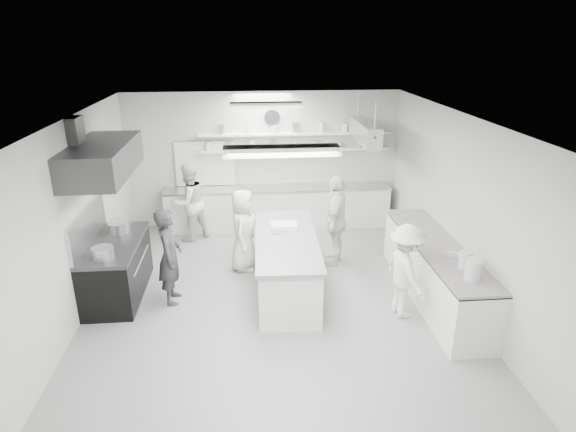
{
  "coord_description": "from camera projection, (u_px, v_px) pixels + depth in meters",
  "views": [
    {
      "loc": [
        -0.41,
        -7.02,
        4.16
      ],
      "look_at": [
        0.29,
        0.6,
        1.24
      ],
      "focal_mm": 30.03,
      "sensor_mm": 36.0,
      "label": 1
    }
  ],
  "objects": [
    {
      "name": "cook_back",
      "position": [
        189.0,
        202.0,
        10.09
      ],
      "size": [
        1.03,
        1.01,
        1.67
      ],
      "primitive_type": "imported",
      "rotation": [
        0.0,
        0.0,
        -2.45
      ],
      "color": "silver",
      "rests_on": "floor"
    },
    {
      "name": "exhaust_hood",
      "position": [
        102.0,
        159.0,
        7.37
      ],
      "size": [
        0.85,
        2.0,
        0.5
      ],
      "primitive_type": "cube",
      "color": "#39393B",
      "rests_on": "wall_left"
    },
    {
      "name": "cook_right",
      "position": [
        406.0,
        271.0,
        7.35
      ],
      "size": [
        0.74,
        1.07,
        1.51
      ],
      "primitive_type": "imported",
      "rotation": [
        0.0,
        0.0,
        1.77
      ],
      "color": "silver",
      "rests_on": "floor"
    },
    {
      "name": "stove",
      "position": [
        117.0,
        270.0,
        8.05
      ],
      "size": [
        0.8,
        1.8,
        0.9
      ],
      "primitive_type": "cube",
      "color": "black",
      "rests_on": "floor"
    },
    {
      "name": "wall_back",
      "position": [
        263.0,
        160.0,
        10.78
      ],
      "size": [
        6.0,
        0.04,
        3.0
      ],
      "primitive_type": "cube",
      "color": "beige",
      "rests_on": "floor"
    },
    {
      "name": "cook_island_left",
      "position": [
        243.0,
        230.0,
        8.83
      ],
      "size": [
        0.64,
        0.84,
        1.55
      ],
      "primitive_type": "imported",
      "rotation": [
        0.0,
        0.0,
        1.37
      ],
      "color": "silver",
      "rests_on": "floor"
    },
    {
      "name": "light_fixture_front",
      "position": [
        282.0,
        151.0,
        5.33
      ],
      "size": [
        1.3,
        0.25,
        0.1
      ],
      "primitive_type": "cube",
      "color": "white",
      "rests_on": "ceiling"
    },
    {
      "name": "shelf_upper",
      "position": [
        295.0,
        134.0,
        10.5
      ],
      "size": [
        4.2,
        0.26,
        0.04
      ],
      "primitive_type": "cube",
      "color": "white",
      "rests_on": "wall_back"
    },
    {
      "name": "wall_front",
      "position": [
        297.0,
        354.0,
        4.26
      ],
      "size": [
        6.0,
        0.04,
        3.0
      ],
      "primitive_type": "cube",
      "color": "beige",
      "rests_on": "floor"
    },
    {
      "name": "shelf_lower",
      "position": [
        295.0,
        149.0,
        10.62
      ],
      "size": [
        4.2,
        0.26,
        0.04
      ],
      "primitive_type": "cube",
      "color": "white",
      "rests_on": "wall_back"
    },
    {
      "name": "cook_island_right",
      "position": [
        336.0,
        220.0,
        9.03
      ],
      "size": [
        0.77,
        1.1,
        1.74
      ],
      "primitive_type": "imported",
      "rotation": [
        0.0,
        0.0,
        -1.95
      ],
      "color": "silver",
      "rests_on": "floor"
    },
    {
      "name": "bowl_island_b",
      "position": [
        291.0,
        236.0,
        8.09
      ],
      "size": [
        0.18,
        0.18,
        0.05
      ],
      "primitive_type": "imported",
      "rotation": [
        0.0,
        0.0,
        -0.05
      ],
      "color": "white",
      "rests_on": "prep_island"
    },
    {
      "name": "bowl_right",
      "position": [
        452.0,
        256.0,
        7.37
      ],
      "size": [
        0.3,
        0.3,
        0.06
      ],
      "primitive_type": "imported",
      "rotation": [
        0.0,
        0.0,
        -0.41
      ],
      "color": "white",
      "rests_on": "right_counter"
    },
    {
      "name": "ceiling",
      "position": [
        272.0,
        118.0,
        6.98
      ],
      "size": [
        6.0,
        7.0,
        0.02
      ],
      "primitive_type": "cube",
      "color": "white",
      "rests_on": "wall_back"
    },
    {
      "name": "wall_right",
      "position": [
        458.0,
        209.0,
        7.77
      ],
      "size": [
        0.04,
        7.0,
        3.0
      ],
      "primitive_type": "cube",
      "color": "beige",
      "rests_on": "floor"
    },
    {
      "name": "wall_clock",
      "position": [
        272.0,
        117.0,
        10.42
      ],
      "size": [
        0.32,
        0.05,
        0.32
      ],
      "primitive_type": "cylinder",
      "rotation": [
        1.57,
        0.0,
        0.0
      ],
      "color": "white",
      "rests_on": "wall_back"
    },
    {
      "name": "pot_rack",
      "position": [
        365.0,
        132.0,
        9.64
      ],
      "size": [
        0.3,
        1.6,
        0.4
      ],
      "primitive_type": "cube",
      "color": "#BABABA",
      "rests_on": "ceiling"
    },
    {
      "name": "right_counter",
      "position": [
        435.0,
        272.0,
        7.92
      ],
      "size": [
        0.74,
        3.3,
        0.94
      ],
      "primitive_type": "cube",
      "color": "white",
      "rests_on": "floor"
    },
    {
      "name": "cook_stove",
      "position": [
        170.0,
        256.0,
        7.72
      ],
      "size": [
        0.39,
        0.59,
        1.61
      ],
      "primitive_type": "imported",
      "rotation": [
        0.0,
        0.0,
        1.56
      ],
      "color": "#303033",
      "rests_on": "floor"
    },
    {
      "name": "bowl_island_a",
      "position": [
        278.0,
        232.0,
        8.24
      ],
      "size": [
        0.31,
        0.31,
        0.06
      ],
      "primitive_type": "imported",
      "rotation": [
        0.0,
        0.0,
        -0.21
      ],
      "color": "#BABABA",
      "rests_on": "prep_island"
    },
    {
      "name": "light_fixture_rear",
      "position": [
        266.0,
        105.0,
        8.68
      ],
      "size": [
        1.3,
        0.25,
        0.1
      ],
      "primitive_type": "cube",
      "color": "white",
      "rests_on": "ceiling"
    },
    {
      "name": "floor",
      "position": [
        274.0,
        299.0,
        8.06
      ],
      "size": [
        6.0,
        7.0,
        0.02
      ],
      "primitive_type": "cube",
      "color": "#979797",
      "rests_on": "ground"
    },
    {
      "name": "pass_through_window",
      "position": [
        205.0,
        163.0,
        10.66
      ],
      "size": [
        1.3,
        0.04,
        1.0
      ],
      "primitive_type": "cube",
      "color": "black",
      "rests_on": "wall_back"
    },
    {
      "name": "prep_island",
      "position": [
        286.0,
        266.0,
        8.16
      ],
      "size": [
        1.02,
        2.55,
        0.93
      ],
      "primitive_type": "cube",
      "rotation": [
        0.0,
        0.0,
        -0.03
      ],
      "color": "white",
      "rests_on": "floor"
    },
    {
      "name": "wall_left",
      "position": [
        75.0,
        221.0,
        7.27
      ],
      "size": [
        0.04,
        7.0,
        3.0
      ],
      "primitive_type": "cube",
      "color": "beige",
      "rests_on": "floor"
    },
    {
      "name": "stove_pot",
      "position": [
        119.0,
        229.0,
        8.24
      ],
      "size": [
        0.34,
        0.34,
        0.23
      ],
      "primitive_type": "cylinder",
      "color": "#BABABA",
      "rests_on": "stove"
    },
    {
      "name": "back_counter",
      "position": [
        278.0,
        207.0,
        10.89
      ],
      "size": [
        5.0,
        0.6,
        0.92
      ],
      "primitive_type": "cube",
      "color": "white",
      "rests_on": "floor"
    }
  ]
}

